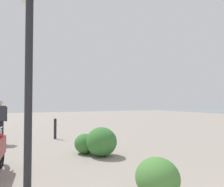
% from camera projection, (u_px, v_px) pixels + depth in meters
% --- Properties ---
extents(lamppost, '(0.98, 0.28, 3.85)m').
position_uv_depth(lamppost, '(29.00, 51.00, 4.32)').
color(lamppost, '#232328').
rests_on(lamppost, ground).
extents(bollard_mid, '(0.13, 0.13, 0.90)m').
position_uv_depth(bollard_mid, '(55.00, 128.00, 10.33)').
color(bollard_mid, '#232328').
rests_on(bollard_mid, ground).
extents(shrub_low, '(0.81, 0.73, 0.69)m').
position_uv_depth(shrub_low, '(157.00, 178.00, 3.97)').
color(shrub_low, '#477F38').
rests_on(shrub_low, ground).
extents(shrub_round, '(0.73, 0.66, 0.62)m').
position_uv_depth(shrub_round, '(85.00, 144.00, 7.41)').
color(shrub_round, '#387533').
rests_on(shrub_round, ground).
extents(shrub_wide, '(1.02, 0.92, 0.86)m').
position_uv_depth(shrub_wide, '(101.00, 142.00, 7.08)').
color(shrub_wide, '#387533').
rests_on(shrub_wide, ground).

